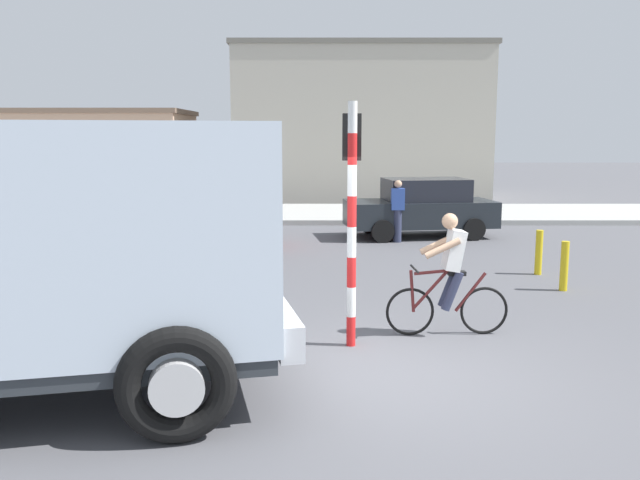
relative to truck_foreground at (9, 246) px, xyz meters
name	(u,v)px	position (x,y,z in m)	size (l,w,h in m)	color
ground_plane	(393,374)	(4.01, 0.84, -1.67)	(120.00, 120.00, 0.00)	#56565B
sidewalk_far	(343,213)	(4.01, 16.26, -1.59)	(80.00, 5.00, 0.16)	#ADADA8
truck_foreground	(9,246)	(0.00, 0.00, 0.00)	(5.82, 3.68, 2.90)	silver
cyclist	(447,274)	(4.91, 2.40, -0.80)	(1.73, 0.50, 1.72)	black
traffic_light_pole	(349,190)	(3.53, 2.00, 0.40)	(0.24, 0.43, 3.20)	red
car_red_near	(419,207)	(5.90, 11.48, -0.85)	(4.20, 2.29, 1.60)	#1E2328
car_white_mid	(188,215)	(-0.11, 9.75, -0.85)	(4.12, 2.12, 1.60)	red
car_far_side	(8,231)	(-3.26, 6.90, -0.85)	(4.28, 2.58, 1.60)	#234C9E
pedestrian_near_kerb	(395,210)	(5.14, 10.55, -0.82)	(0.34, 0.22, 1.62)	#2D334C
bollard_near	(562,266)	(7.51, 5.07, -1.22)	(0.14, 0.14, 0.90)	gold
bollard_far	(536,252)	(7.51, 6.47, -1.22)	(0.14, 0.14, 0.90)	gold
building_corner_left	(58,154)	(-8.37, 22.87, 0.26)	(11.42, 5.22, 3.85)	tan
building_mid_block	(356,124)	(4.86, 23.58, 1.61)	(10.84, 6.61, 6.55)	#B2AD9E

